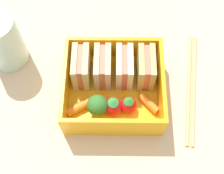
% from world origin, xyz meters
% --- Properties ---
extents(ground_plane, '(1.20, 1.20, 0.02)m').
position_xyz_m(ground_plane, '(0.00, 0.00, -0.01)').
color(ground_plane, beige).
extents(bento_tray, '(0.15, 0.14, 0.01)m').
position_xyz_m(bento_tray, '(0.00, 0.00, 0.01)').
color(bento_tray, '#F3A416').
rests_on(bento_tray, ground_plane).
extents(bento_rim, '(0.15, 0.14, 0.05)m').
position_xyz_m(bento_rim, '(0.00, 0.00, 0.04)').
color(bento_rim, '#F3A416').
rests_on(bento_rim, bento_tray).
extents(sandwich_left, '(0.03, 0.06, 0.06)m').
position_xyz_m(sandwich_left, '(-0.05, 0.03, 0.04)').
color(sandwich_left, '#E3C586').
rests_on(sandwich_left, bento_tray).
extents(sandwich_center_left, '(0.03, 0.06, 0.06)m').
position_xyz_m(sandwich_center_left, '(-0.02, 0.03, 0.04)').
color(sandwich_center_left, '#E5B38A').
rests_on(sandwich_center_left, bento_tray).
extents(sandwich_center, '(0.03, 0.06, 0.06)m').
position_xyz_m(sandwich_center, '(0.02, 0.03, 0.04)').
color(sandwich_center, beige).
rests_on(sandwich_center, bento_tray).
extents(sandwich_center_right, '(0.03, 0.06, 0.06)m').
position_xyz_m(sandwich_center_right, '(0.05, 0.03, 0.04)').
color(sandwich_center_right, tan).
rests_on(sandwich_center_right, bento_tray).
extents(carrot_stick_left, '(0.04, 0.03, 0.01)m').
position_xyz_m(carrot_stick_left, '(-0.05, -0.03, 0.02)').
color(carrot_stick_left, orange).
rests_on(carrot_stick_left, bento_tray).
extents(broccoli_floret, '(0.03, 0.03, 0.04)m').
position_xyz_m(broccoli_floret, '(-0.02, -0.04, 0.04)').
color(broccoli_floret, '#83BC64').
rests_on(broccoli_floret, bento_tray).
extents(strawberry_far_left, '(0.03, 0.03, 0.03)m').
position_xyz_m(strawberry_far_left, '(-0.00, -0.03, 0.03)').
color(strawberry_far_left, red).
rests_on(strawberry_far_left, bento_tray).
extents(strawberry_left, '(0.03, 0.03, 0.03)m').
position_xyz_m(strawberry_left, '(0.02, -0.03, 0.03)').
color(strawberry_left, red).
rests_on(strawberry_left, bento_tray).
extents(carrot_stick_far_left, '(0.03, 0.04, 0.01)m').
position_xyz_m(carrot_stick_far_left, '(0.06, -0.02, 0.02)').
color(carrot_stick_far_left, orange).
rests_on(carrot_stick_far_left, bento_tray).
extents(chopstick_pair, '(0.04, 0.21, 0.01)m').
position_xyz_m(chopstick_pair, '(0.13, 0.01, 0.00)').
color(chopstick_pair, tan).
rests_on(chopstick_pair, ground_plane).
extents(drinking_glass, '(0.06, 0.06, 0.10)m').
position_xyz_m(drinking_glass, '(-0.18, 0.07, 0.05)').
color(drinking_glass, silver).
rests_on(drinking_glass, ground_plane).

